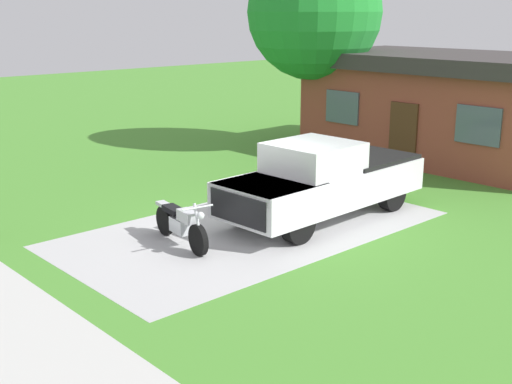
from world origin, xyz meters
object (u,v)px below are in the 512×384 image
(motorcycle, at_px, (181,224))
(pickup_truck, at_px, (325,179))
(neighbor_house, at_px, (448,105))
(shade_tree, at_px, (315,12))

(motorcycle, relative_size, pickup_truck, 0.39)
(motorcycle, relative_size, neighbor_house, 0.23)
(pickup_truck, height_order, neighbor_house, neighbor_house)
(pickup_truck, bearing_deg, shade_tree, 134.74)
(motorcycle, distance_m, neighbor_house, 12.04)
(shade_tree, bearing_deg, pickup_truck, -45.26)
(pickup_truck, distance_m, shade_tree, 9.33)
(motorcycle, height_order, pickup_truck, pickup_truck)
(pickup_truck, relative_size, neighbor_house, 0.59)
(motorcycle, xyz_separation_m, pickup_truck, (0.75, 3.73, 0.48))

